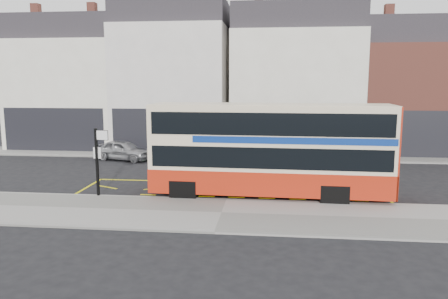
# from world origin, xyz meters

# --- Properties ---
(ground) EXTENTS (120.00, 120.00, 0.00)m
(ground) POSITION_xyz_m (0.00, 0.00, 0.00)
(ground) COLOR black
(ground) RESTS_ON ground
(pavement) EXTENTS (40.00, 4.00, 0.15)m
(pavement) POSITION_xyz_m (0.00, -2.30, 0.07)
(pavement) COLOR gray
(pavement) RESTS_ON ground
(kerb) EXTENTS (40.00, 0.15, 0.15)m
(kerb) POSITION_xyz_m (0.00, -0.38, 0.07)
(kerb) COLOR gray
(kerb) RESTS_ON ground
(far_pavement) EXTENTS (50.00, 3.00, 0.15)m
(far_pavement) POSITION_xyz_m (0.00, 11.00, 0.07)
(far_pavement) COLOR gray
(far_pavement) RESTS_ON ground
(road_markings) EXTENTS (14.00, 3.40, 0.01)m
(road_markings) POSITION_xyz_m (0.00, 1.60, 0.01)
(road_markings) COLOR #D8CE0B
(road_markings) RESTS_ON ground
(terrace_far_left) EXTENTS (8.00, 8.01, 10.80)m
(terrace_far_left) POSITION_xyz_m (-13.50, 14.99, 4.82)
(terrace_far_left) COLOR white
(terrace_far_left) RESTS_ON ground
(terrace_left) EXTENTS (8.00, 8.01, 11.80)m
(terrace_left) POSITION_xyz_m (-5.50, 14.99, 5.32)
(terrace_left) COLOR silver
(terrace_left) RESTS_ON ground
(terrace_green_shop) EXTENTS (9.00, 8.01, 11.30)m
(terrace_green_shop) POSITION_xyz_m (3.50, 14.99, 5.07)
(terrace_green_shop) COLOR white
(terrace_green_shop) RESTS_ON ground
(terrace_right) EXTENTS (9.00, 8.01, 10.30)m
(terrace_right) POSITION_xyz_m (12.50, 14.99, 4.57)
(terrace_right) COLOR #9F4F3F
(terrace_right) RESTS_ON ground
(double_decker_bus) EXTENTS (10.40, 2.66, 4.13)m
(double_decker_bus) POSITION_xyz_m (1.83, 0.60, 2.17)
(double_decker_bus) COLOR beige
(double_decker_bus) RESTS_ON ground
(bus_stop_post) EXTENTS (0.73, 0.13, 2.95)m
(bus_stop_post) POSITION_xyz_m (-5.59, -0.40, 1.93)
(bus_stop_post) COLOR black
(bus_stop_post) RESTS_ON pavement
(car_silver) EXTENTS (4.11, 2.49, 1.31)m
(car_silver) POSITION_xyz_m (-7.69, 8.74, 0.65)
(car_silver) COLOR #A3A4A8
(car_silver) RESTS_ON ground
(car_grey) EXTENTS (4.31, 2.51, 1.34)m
(car_grey) POSITION_xyz_m (1.65, 9.19, 0.67)
(car_grey) COLOR #484C50
(car_grey) RESTS_ON ground
(car_white) EXTENTS (4.86, 3.04, 1.31)m
(car_white) POSITION_xyz_m (6.56, 9.37, 0.66)
(car_white) COLOR white
(car_white) RESTS_ON ground
(street_tree_left) EXTENTS (3.03, 3.03, 6.55)m
(street_tree_left) POSITION_xyz_m (-13.79, 12.32, 4.47)
(street_tree_left) COLOR black
(street_tree_left) RESTS_ON ground
(street_tree_right) EXTENTS (2.15, 2.15, 4.64)m
(street_tree_right) POSITION_xyz_m (3.86, 11.39, 3.16)
(street_tree_right) COLOR black
(street_tree_right) RESTS_ON ground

